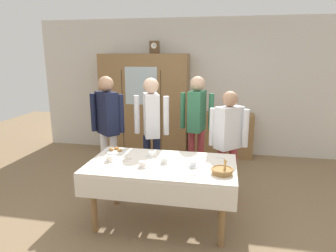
{
  "coord_description": "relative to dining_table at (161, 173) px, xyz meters",
  "views": [
    {
      "loc": [
        0.69,
        -3.38,
        2.0
      ],
      "look_at": [
        0.0,
        0.2,
        1.12
      ],
      "focal_mm": 31.59,
      "sensor_mm": 36.0,
      "label": 1
    }
  ],
  "objects": [
    {
      "name": "spoon_center",
      "position": [
        0.4,
        -0.26,
        0.11
      ],
      "size": [
        0.12,
        0.02,
        0.01
      ],
      "color": "silver",
      "rests_on": "dining_table"
    },
    {
      "name": "spoon_front_edge",
      "position": [
        0.69,
        0.33,
        0.11
      ],
      "size": [
        0.12,
        0.02,
        0.01
      ],
      "color": "silver",
      "rests_on": "dining_table"
    },
    {
      "name": "mantel_clock",
      "position": [
        -0.68,
        2.59,
        1.47
      ],
      "size": [
        0.18,
        0.11,
        0.24
      ],
      "color": "brown",
      "rests_on": "wall_cabinet"
    },
    {
      "name": "person_behind_table_left",
      "position": [
        0.76,
        0.79,
        0.27
      ],
      "size": [
        0.52,
        0.4,
        1.54
      ],
      "color": "#933338",
      "rests_on": "ground"
    },
    {
      "name": "bookshelf_low",
      "position": [
        0.7,
        2.64,
        -0.22
      ],
      "size": [
        1.14,
        0.35,
        0.88
      ],
      "color": "olive",
      "rests_on": "ground"
    },
    {
      "name": "person_by_cabinet",
      "position": [
        0.28,
        1.37,
        0.37
      ],
      "size": [
        0.52,
        0.39,
        1.68
      ],
      "color": "#933338",
      "rests_on": "ground"
    },
    {
      "name": "tea_cup_near_right",
      "position": [
        -0.18,
        0.22,
        0.13
      ],
      "size": [
        0.13,
        0.13,
        0.06
      ],
      "color": "white",
      "rests_on": "dining_table"
    },
    {
      "name": "pastry_plate",
      "position": [
        -0.67,
        0.33,
        0.12
      ],
      "size": [
        0.28,
        0.28,
        0.05
      ],
      "color": "white",
      "rests_on": "dining_table"
    },
    {
      "name": "dining_table",
      "position": [
        0.0,
        0.0,
        0.0
      ],
      "size": [
        1.72,
        0.96,
        0.77
      ],
      "color": "olive",
      "rests_on": "ground"
    },
    {
      "name": "book_stack",
      "position": [
        0.7,
        2.64,
        0.28
      ],
      "size": [
        0.17,
        0.23,
        0.13
      ],
      "color": "#664C7A",
      "rests_on": "bookshelf_low"
    },
    {
      "name": "ground_plane",
      "position": [
        0.0,
        0.23,
        -0.66
      ],
      "size": [
        12.0,
        12.0,
        0.0
      ],
      "primitive_type": "plane",
      "color": "#846B4C",
      "rests_on": "ground"
    },
    {
      "name": "tea_cup_far_right",
      "position": [
        -0.62,
        -0.02,
        0.13
      ],
      "size": [
        0.13,
        0.13,
        0.06
      ],
      "color": "white",
      "rests_on": "dining_table"
    },
    {
      "name": "back_wall",
      "position": [
        0.0,
        2.88,
        0.69
      ],
      "size": [
        6.4,
        0.1,
        2.7
      ],
      "primitive_type": "cube",
      "color": "silver",
      "rests_on": "ground"
    },
    {
      "name": "tea_cup_mid_right",
      "position": [
        0.03,
        0.05,
        0.13
      ],
      "size": [
        0.13,
        0.13,
        0.06
      ],
      "color": "white",
      "rests_on": "dining_table"
    },
    {
      "name": "person_behind_table_right",
      "position": [
        -1.01,
        0.9,
        0.38
      ],
      "size": [
        0.52,
        0.39,
        1.7
      ],
      "color": "silver",
      "rests_on": "ground"
    },
    {
      "name": "tea_cup_center",
      "position": [
        -0.19,
        -0.12,
        0.13
      ],
      "size": [
        0.13,
        0.13,
        0.06
      ],
      "color": "white",
      "rests_on": "dining_table"
    },
    {
      "name": "person_near_right_end",
      "position": [
        -0.34,
        0.94,
        0.37
      ],
      "size": [
        0.52,
        0.41,
        1.68
      ],
      "color": "#191E38",
      "rests_on": "ground"
    },
    {
      "name": "bread_basket",
      "position": [
        0.7,
        -0.15,
        0.14
      ],
      "size": [
        0.24,
        0.24,
        0.16
      ],
      "color": "#9E7542",
      "rests_on": "dining_table"
    },
    {
      "name": "wall_cabinet",
      "position": [
        -0.9,
        2.59,
        0.35
      ],
      "size": [
        1.76,
        0.46,
        2.01
      ],
      "color": "olive",
      "rests_on": "ground"
    },
    {
      "name": "tea_cup_mid_left",
      "position": [
        -0.43,
        0.06,
        0.13
      ],
      "size": [
        0.13,
        0.13,
        0.06
      ],
      "color": "white",
      "rests_on": "dining_table"
    },
    {
      "name": "tea_cup_far_left",
      "position": [
        0.37,
        -0.01,
        0.13
      ],
      "size": [
        0.13,
        0.13,
        0.06
      ],
      "color": "white",
      "rests_on": "dining_table"
    }
  ]
}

